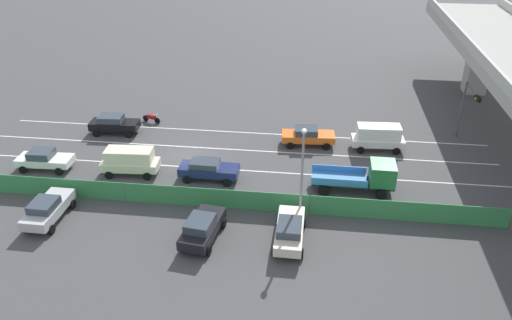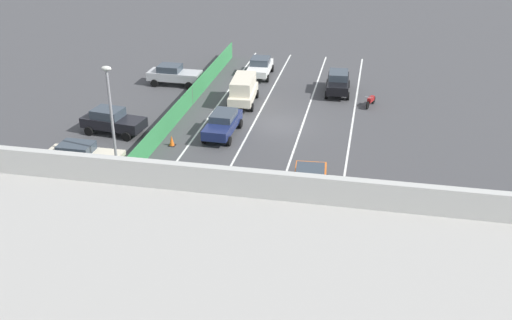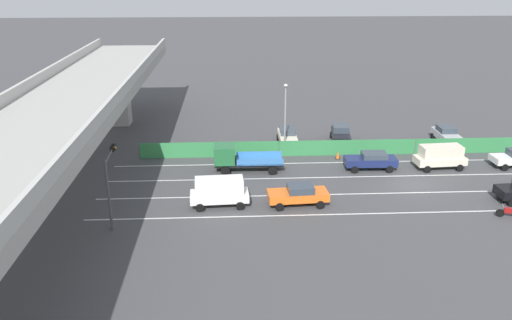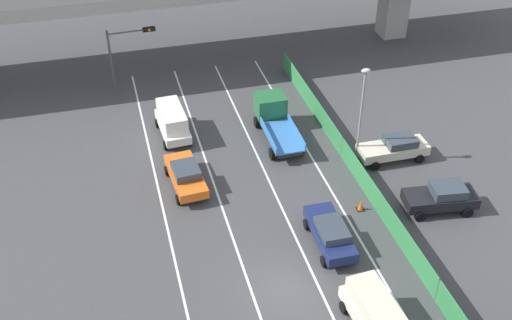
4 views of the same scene
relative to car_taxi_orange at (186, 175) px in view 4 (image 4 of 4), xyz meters
The scene contains 16 objects.
ground_plane 10.62m from the car_taxi_orange, 70.84° to the right, with size 300.00×300.00×0.00m, color #424244.
lane_line_left_edge 6.44m from the car_taxi_orange, 106.27° to the right, with size 0.14×43.75×0.01m, color silver.
lane_line_mid_left 6.42m from the car_taxi_orange, 74.31° to the right, with size 0.14×43.75×0.01m, color silver.
lane_line_mid_right 8.10m from the car_taxi_orange, 49.51° to the right, with size 0.14×43.75×0.01m, color silver.
lane_line_right_edge 10.70m from the car_taxi_orange, 35.03° to the right, with size 0.14×43.75×0.01m, color silver.
green_fence 12.33m from the car_taxi_orange, 29.78° to the right, with size 0.10×39.85×1.52m.
car_taxi_orange is the anchor object (origin of this frame).
car_sedan_navy 10.13m from the car_taxi_orange, 47.15° to the right, with size 2.02×4.62×1.59m.
car_van_white 6.02m from the car_taxi_orange, 88.84° to the left, with size 2.18×4.50×2.22m.
car_van_cream 15.28m from the car_taxi_orange, 63.44° to the right, with size 2.22×4.55×2.15m.
flatbed_truck_blue 8.53m from the car_taxi_orange, 32.99° to the left, with size 2.37×6.06×2.41m.
parked_sedan_dark 15.74m from the car_taxi_orange, 23.29° to the right, with size 4.54×2.48×1.76m.
parked_sedan_cream 13.99m from the car_taxi_orange, ahead, with size 4.70×1.94×1.66m.
traffic_light 13.89m from the car_taxi_orange, 98.58° to the left, with size 3.71×0.44×5.23m.
street_lamp 11.98m from the car_taxi_orange, ahead, with size 0.60×0.36×6.86m.
traffic_cone 11.02m from the car_taxi_orange, 27.16° to the right, with size 0.47×0.47×0.71m.
Camera 4 is at (-7.44, -21.78, 24.86)m, focal length 44.39 mm.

